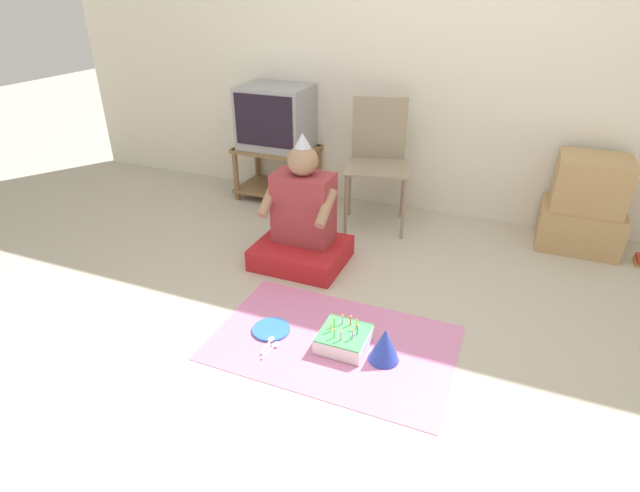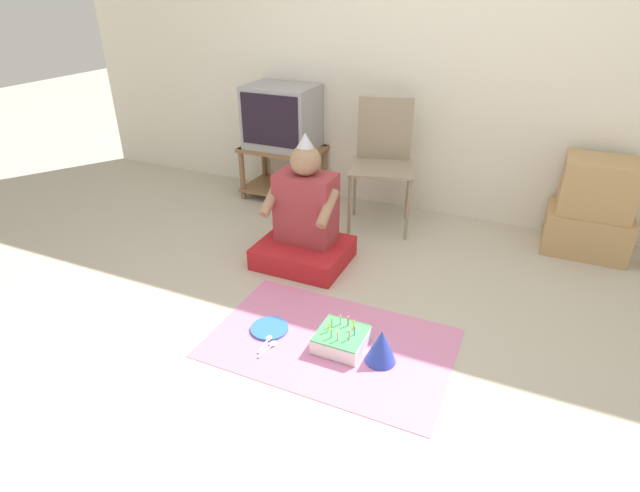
{
  "view_description": "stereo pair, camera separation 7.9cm",
  "coord_description": "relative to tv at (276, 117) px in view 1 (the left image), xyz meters",
  "views": [
    {
      "loc": [
        0.67,
        -1.87,
        1.65
      ],
      "look_at": [
        -0.26,
        0.38,
        0.35
      ],
      "focal_mm": 28.0,
      "sensor_mm": 36.0,
      "label": 1
    },
    {
      "loc": [
        0.74,
        -1.84,
        1.65
      ],
      "look_at": [
        -0.26,
        0.38,
        0.35
      ],
      "focal_mm": 28.0,
      "sensor_mm": 36.0,
      "label": 2
    }
  ],
  "objects": [
    {
      "name": "folding_chair",
      "position": [
        0.9,
        -0.16,
        -0.15
      ],
      "size": [
        0.54,
        0.51,
        0.92
      ],
      "color": "gray",
      "rests_on": "ground_plane"
    },
    {
      "name": "paper_plate",
      "position": [
        0.8,
        -1.69,
        -0.67
      ],
      "size": [
        0.2,
        0.2,
        0.01
      ],
      "color": "blue",
      "rests_on": "party_cloth"
    },
    {
      "name": "birthday_cake",
      "position": [
        1.2,
        -1.66,
        -0.64
      ],
      "size": [
        0.24,
        0.24,
        0.14
      ],
      "color": "white",
      "rests_on": "party_cloth"
    },
    {
      "name": "tv",
      "position": [
        0.0,
        0.0,
        0.0
      ],
      "size": [
        0.55,
        0.42,
        0.49
      ],
      "color": "#99999E",
      "rests_on": "tv_stand"
    },
    {
      "name": "ground_plane",
      "position": [
        1.19,
        -1.69,
        -0.69
      ],
      "size": [
        16.0,
        16.0,
        0.0
      ],
      "primitive_type": "plane",
      "color": "#BCB29E"
    },
    {
      "name": "wall_back",
      "position": [
        1.19,
        0.24,
        0.59
      ],
      "size": [
        6.4,
        0.06,
        2.55
      ],
      "color": "silver",
      "rests_on": "ground_plane"
    },
    {
      "name": "party_hat_blue",
      "position": [
        1.42,
        -1.68,
        -0.59
      ],
      "size": [
        0.15,
        0.15,
        0.18
      ],
      "color": "blue",
      "rests_on": "party_cloth"
    },
    {
      "name": "party_cloth",
      "position": [
        1.14,
        -1.66,
        -0.68
      ],
      "size": [
        1.22,
        0.79,
        0.01
      ],
      "color": "pink",
      "rests_on": "ground_plane"
    },
    {
      "name": "tv_stand",
      "position": [
        0.0,
        -0.0,
        -0.42
      ],
      "size": [
        0.66,
        0.43,
        0.44
      ],
      "color": "olive",
      "rests_on": "ground_plane"
    },
    {
      "name": "cardboard_box_stack",
      "position": [
        2.33,
        -0.01,
        -0.38
      ],
      "size": [
        0.53,
        0.39,
        0.65
      ],
      "color": "tan",
      "rests_on": "ground_plane"
    },
    {
      "name": "plastic_spoon_near",
      "position": [
        0.84,
        -1.78,
        -0.67
      ],
      "size": [
        0.04,
        0.15,
        0.01
      ],
      "color": "white",
      "rests_on": "party_cloth"
    },
    {
      "name": "person_seated",
      "position": [
        0.65,
        -0.93,
        -0.42
      ],
      "size": [
        0.57,
        0.49,
        0.86
      ],
      "color": "red",
      "rests_on": "ground_plane"
    },
    {
      "name": "plastic_spoon_far",
      "position": [
        0.88,
        -1.81,
        -0.67
      ],
      "size": [
        0.04,
        0.15,
        0.01
      ],
      "color": "white",
      "rests_on": "party_cloth"
    }
  ]
}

